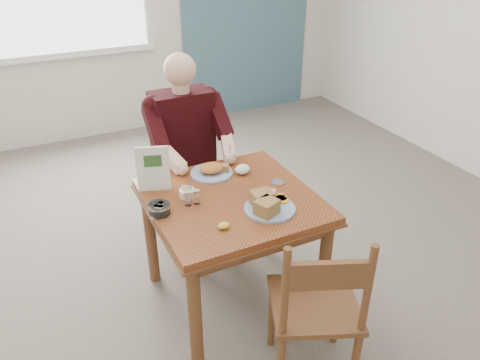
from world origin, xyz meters
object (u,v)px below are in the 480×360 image
table (232,214)px  chair_near (316,309)px  near_plate (267,204)px  diner (187,140)px  far_plate (212,170)px  chair_far (185,178)px

table → chair_near: chair_near is taller
near_plate → diner: bearing=97.1°
near_plate → far_plate: size_ratio=0.98×
diner → far_plate: (0.01, -0.41, -0.03)m
table → near_plate: near_plate is taller
near_plate → far_plate: near_plate is taller
far_plate → near_plate: bearing=-78.4°
chair_far → near_plate: chair_far is taller
chair_near → near_plate: size_ratio=2.83×
table → far_plate: (0.01, 0.30, 0.14)m
table → far_plate: size_ratio=2.70×
chair_far → far_plate: bearing=-88.7°
chair_far → diner: (0.00, -0.09, 0.33)m
table → chair_far: size_ratio=0.97×
far_plate → chair_near: bearing=-84.2°
chair_near → chair_far: bearing=94.3°
diner → far_plate: 0.41m
chair_near → diner: size_ratio=0.69×
near_plate → far_plate: (-0.10, 0.50, -0.01)m
table → diner: bearing=90.0°
chair_far → near_plate: (0.11, -1.00, 0.31)m
diner → near_plate: bearing=-82.9°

